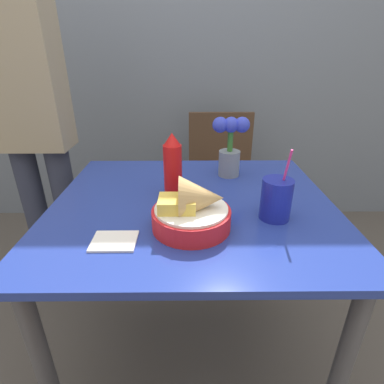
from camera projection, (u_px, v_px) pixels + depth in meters
ground_plane at (193, 345)px, 1.34m from camera, size 12.00×12.00×0.00m
wall_window at (191, 33)px, 1.92m from camera, size 7.00×0.06×2.60m
dining_table at (193, 228)px, 1.08m from camera, size 0.96×0.86×0.72m
chair_far_window at (221, 171)px, 1.88m from camera, size 0.40×0.40×0.86m
food_basket at (194, 210)px, 0.86m from camera, size 0.23×0.23×0.16m
ketchup_bottle at (173, 166)px, 1.04m from camera, size 0.06×0.06×0.23m
drink_cup at (276, 200)px, 0.91m from camera, size 0.09×0.09×0.23m
flower_vase at (230, 146)px, 1.20m from camera, size 0.15×0.09×0.24m
napkin at (114, 241)px, 0.81m from camera, size 0.12×0.10×0.01m
person_standing at (30, 115)px, 1.32m from camera, size 0.32×0.18×1.63m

